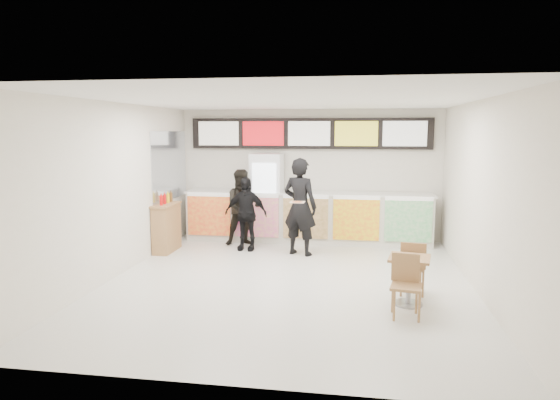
% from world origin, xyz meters
% --- Properties ---
extents(floor, '(7.00, 7.00, 0.00)m').
position_xyz_m(floor, '(0.00, 0.00, 0.00)').
color(floor, beige).
rests_on(floor, ground).
extents(ceiling, '(7.00, 7.00, 0.00)m').
position_xyz_m(ceiling, '(0.00, 0.00, 3.00)').
color(ceiling, white).
rests_on(ceiling, wall_back).
extents(wall_back, '(6.00, 0.00, 6.00)m').
position_xyz_m(wall_back, '(0.00, 3.50, 1.50)').
color(wall_back, silver).
rests_on(wall_back, floor).
extents(wall_left, '(0.00, 7.00, 7.00)m').
position_xyz_m(wall_left, '(-3.00, 0.00, 1.50)').
color(wall_left, silver).
rests_on(wall_left, floor).
extents(wall_right, '(0.00, 7.00, 7.00)m').
position_xyz_m(wall_right, '(3.00, 0.00, 1.50)').
color(wall_right, silver).
rests_on(wall_right, floor).
extents(service_counter, '(5.56, 0.77, 1.14)m').
position_xyz_m(service_counter, '(0.00, 3.09, 0.57)').
color(service_counter, silver).
rests_on(service_counter, floor).
extents(menu_board, '(5.50, 0.14, 0.70)m').
position_xyz_m(menu_board, '(0.00, 3.41, 2.45)').
color(menu_board, black).
rests_on(menu_board, wall_back).
extents(drinks_fridge, '(0.70, 0.67, 2.00)m').
position_xyz_m(drinks_fridge, '(-0.93, 3.11, 1.00)').
color(drinks_fridge, white).
rests_on(drinks_fridge, floor).
extents(mirror_panel, '(0.01, 2.00, 1.50)m').
position_xyz_m(mirror_panel, '(-2.99, 2.45, 1.75)').
color(mirror_panel, '#B2B7BF').
rests_on(mirror_panel, wall_left).
extents(customer_main, '(0.84, 0.70, 1.98)m').
position_xyz_m(customer_main, '(-0.03, 1.88, 0.99)').
color(customer_main, black).
rests_on(customer_main, floor).
extents(customer_left, '(0.99, 0.89, 1.68)m').
position_xyz_m(customer_left, '(-1.36, 2.55, 0.84)').
color(customer_left, black).
rests_on(customer_left, floor).
extents(customer_mid, '(0.93, 0.43, 1.56)m').
position_xyz_m(customer_mid, '(-1.21, 2.12, 0.78)').
color(customer_mid, black).
rests_on(customer_mid, floor).
extents(pizza_slice, '(0.36, 0.36, 0.02)m').
position_xyz_m(pizza_slice, '(-0.03, 1.43, 1.16)').
color(pizza_slice, beige).
rests_on(pizza_slice, customer_main).
extents(cafe_table, '(0.66, 1.50, 0.85)m').
position_xyz_m(cafe_table, '(1.88, -0.82, 0.50)').
color(cafe_table, '#A16F49').
rests_on(cafe_table, floor).
extents(condiment_ledge, '(0.37, 0.90, 1.20)m').
position_xyz_m(condiment_ledge, '(-2.82, 1.74, 0.52)').
color(condiment_ledge, '#A16F49').
rests_on(condiment_ledge, floor).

